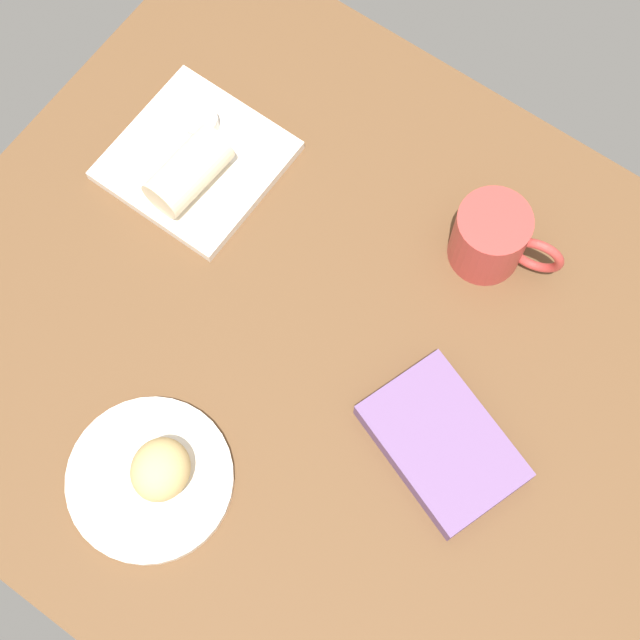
{
  "coord_description": "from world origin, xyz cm",
  "views": [
    {
      "loc": [
        19.03,
        -31.38,
        121.44
      ],
      "look_at": [
        -4.76,
        2.19,
        7.0
      ],
      "focal_mm": 54.62,
      "sensor_mm": 36.0,
      "label": 1
    }
  ],
  "objects_px": {
    "round_plate": "(150,479)",
    "breakfast_wrap": "(188,172)",
    "square_plate": "(196,160)",
    "sauce_cup": "(200,122)",
    "coffee_mug": "(492,238)",
    "book_stack": "(443,443)",
    "scone_pastry": "(161,470)"
  },
  "relations": [
    {
      "from": "round_plate",
      "to": "breakfast_wrap",
      "type": "xyz_separation_m",
      "value": [
        -0.2,
        0.34,
        0.04
      ]
    },
    {
      "from": "sauce_cup",
      "to": "coffee_mug",
      "type": "xyz_separation_m",
      "value": [
        0.42,
        0.07,
        0.02
      ]
    },
    {
      "from": "round_plate",
      "to": "book_stack",
      "type": "distance_m",
      "value": 0.36
    },
    {
      "from": "coffee_mug",
      "to": "book_stack",
      "type": "bearing_deg",
      "value": -69.92
    },
    {
      "from": "round_plate",
      "to": "sauce_cup",
      "type": "relative_size",
      "value": 4.07
    },
    {
      "from": "round_plate",
      "to": "coffee_mug",
      "type": "xyz_separation_m",
      "value": [
        0.17,
        0.49,
        0.04
      ]
    },
    {
      "from": "book_stack",
      "to": "sauce_cup",
      "type": "bearing_deg",
      "value": 160.67
    },
    {
      "from": "coffee_mug",
      "to": "square_plate",
      "type": "bearing_deg",
      "value": -163.84
    },
    {
      "from": "round_plate",
      "to": "scone_pastry",
      "type": "bearing_deg",
      "value": 47.89
    },
    {
      "from": "round_plate",
      "to": "square_plate",
      "type": "relative_size",
      "value": 0.96
    },
    {
      "from": "square_plate",
      "to": "book_stack",
      "type": "height_order",
      "value": "book_stack"
    },
    {
      "from": "square_plate",
      "to": "sauce_cup",
      "type": "relative_size",
      "value": 4.23
    },
    {
      "from": "sauce_cup",
      "to": "book_stack",
      "type": "height_order",
      "value": "sauce_cup"
    },
    {
      "from": "scone_pastry",
      "to": "book_stack",
      "type": "xyz_separation_m",
      "value": [
        0.25,
        0.22,
        -0.03
      ]
    },
    {
      "from": "round_plate",
      "to": "square_plate",
      "type": "distance_m",
      "value": 0.44
    },
    {
      "from": "breakfast_wrap",
      "to": "scone_pastry",
      "type": "bearing_deg",
      "value": 126.97
    },
    {
      "from": "sauce_cup",
      "to": "breakfast_wrap",
      "type": "distance_m",
      "value": 0.09
    },
    {
      "from": "book_stack",
      "to": "square_plate",
      "type": "bearing_deg",
      "value": 164.25
    },
    {
      "from": "scone_pastry",
      "to": "sauce_cup",
      "type": "distance_m",
      "value": 0.48
    },
    {
      "from": "scone_pastry",
      "to": "square_plate",
      "type": "bearing_deg",
      "value": 122.8
    },
    {
      "from": "scone_pastry",
      "to": "breakfast_wrap",
      "type": "height_order",
      "value": "scone_pastry"
    },
    {
      "from": "breakfast_wrap",
      "to": "square_plate",
      "type": "bearing_deg",
      "value": -57.21
    },
    {
      "from": "sauce_cup",
      "to": "coffee_mug",
      "type": "height_order",
      "value": "coffee_mug"
    },
    {
      "from": "square_plate",
      "to": "breakfast_wrap",
      "type": "distance_m",
      "value": 0.05
    },
    {
      "from": "book_stack",
      "to": "scone_pastry",
      "type": "bearing_deg",
      "value": -138.21
    },
    {
      "from": "scone_pastry",
      "to": "sauce_cup",
      "type": "bearing_deg",
      "value": 122.43
    },
    {
      "from": "square_plate",
      "to": "sauce_cup",
      "type": "bearing_deg",
      "value": 118.99
    },
    {
      "from": "scone_pastry",
      "to": "sauce_cup",
      "type": "xyz_separation_m",
      "value": [
        -0.26,
        0.4,
        -0.02
      ]
    },
    {
      "from": "sauce_cup",
      "to": "breakfast_wrap",
      "type": "relative_size",
      "value": 0.43
    },
    {
      "from": "round_plate",
      "to": "breakfast_wrap",
      "type": "bearing_deg",
      "value": 120.55
    },
    {
      "from": "book_stack",
      "to": "coffee_mug",
      "type": "distance_m",
      "value": 0.27
    },
    {
      "from": "square_plate",
      "to": "sauce_cup",
      "type": "height_order",
      "value": "sauce_cup"
    }
  ]
}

